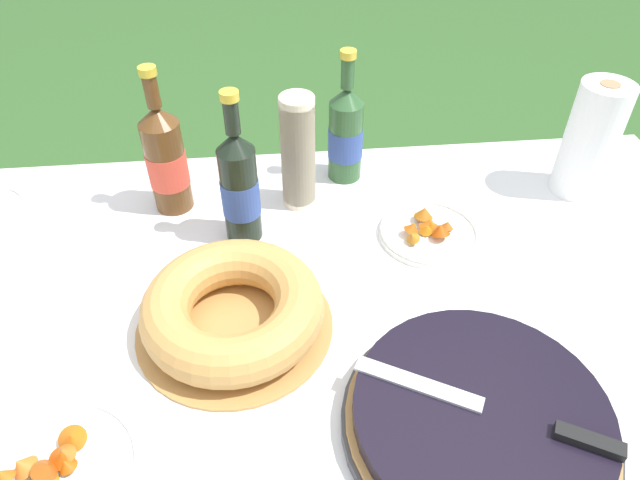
% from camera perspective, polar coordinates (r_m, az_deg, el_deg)
% --- Properties ---
extents(garden_table, '(1.77, 1.01, 0.68)m').
position_cam_1_polar(garden_table, '(1.08, -1.09, -8.89)').
color(garden_table, '#A87A47').
rests_on(garden_table, ground_plane).
extents(tablecloth, '(1.78, 1.02, 0.10)m').
position_cam_1_polar(tablecloth, '(1.04, -1.12, -7.25)').
color(tablecloth, white).
rests_on(tablecloth, garden_table).
extents(berry_tart, '(0.40, 0.40, 0.06)m').
position_cam_1_polar(berry_tart, '(0.89, 15.62, -16.84)').
color(berry_tart, '#38383D').
rests_on(berry_tart, tablecloth).
extents(serving_knife, '(0.34, 0.20, 0.01)m').
position_cam_1_polar(serving_knife, '(0.87, 17.99, -16.09)').
color(serving_knife, silver).
rests_on(serving_knife, berry_tart).
extents(bundt_cake, '(0.34, 0.34, 0.09)m').
position_cam_1_polar(bundt_cake, '(0.98, -8.69, -6.85)').
color(bundt_cake, '#B78447').
rests_on(bundt_cake, tablecloth).
extents(cup_stack, '(0.07, 0.07, 0.25)m').
position_cam_1_polar(cup_stack, '(1.19, -2.20, 8.69)').
color(cup_stack, beige).
rests_on(cup_stack, tablecloth).
extents(cider_bottle_green, '(0.08, 0.08, 0.30)m').
position_cam_1_polar(cider_bottle_green, '(1.29, 2.58, 10.57)').
color(cider_bottle_green, '#2D562D').
rests_on(cider_bottle_green, tablecloth).
extents(cider_bottle_amber, '(0.08, 0.08, 0.32)m').
position_cam_1_polar(cider_bottle_amber, '(1.23, -15.16, 7.80)').
color(cider_bottle_amber, brown).
rests_on(cider_bottle_amber, tablecloth).
extents(juice_bottle_red, '(0.08, 0.08, 0.32)m').
position_cam_1_polar(juice_bottle_red, '(1.11, -8.05, 5.28)').
color(juice_bottle_red, black).
rests_on(juice_bottle_red, tablecloth).
extents(snack_plate_near, '(0.21, 0.21, 0.05)m').
position_cam_1_polar(snack_plate_near, '(1.19, 10.85, 0.90)').
color(snack_plate_near, white).
rests_on(snack_plate_near, tablecloth).
extents(snack_plate_right, '(0.24, 0.24, 0.06)m').
position_cam_1_polar(snack_plate_right, '(0.92, -25.26, -20.51)').
color(snack_plate_right, white).
rests_on(snack_plate_right, tablecloth).
extents(paper_towel_roll, '(0.11, 0.11, 0.26)m').
position_cam_1_polar(paper_towel_roll, '(1.36, 25.43, 9.02)').
color(paper_towel_roll, white).
rests_on(paper_towel_roll, tablecloth).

